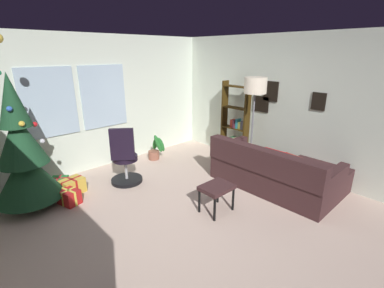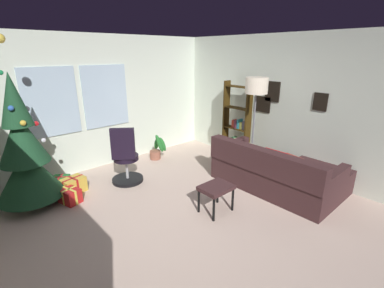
{
  "view_description": "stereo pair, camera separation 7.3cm",
  "coord_description": "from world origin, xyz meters",
  "px_view_note": "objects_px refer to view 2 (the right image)",
  "views": [
    {
      "loc": [
        -2.26,
        -2.41,
        2.26
      ],
      "look_at": [
        0.44,
        0.48,
        0.91
      ],
      "focal_mm": 25.46,
      "sensor_mm": 36.0,
      "label": 1
    },
    {
      "loc": [
        -2.21,
        -2.46,
        2.26
      ],
      "look_at": [
        0.44,
        0.48,
        0.91
      ],
      "focal_mm": 25.46,
      "sensor_mm": 36.0,
      "label": 2
    }
  ],
  "objects_px": {
    "bookshelf": "(237,126)",
    "couch": "(284,173)",
    "gift_box_red": "(70,196)",
    "footstool": "(216,190)",
    "gift_box_green": "(61,182)",
    "holiday_tree": "(25,155)",
    "office_chair": "(126,161)",
    "floor_lamp": "(256,92)",
    "potted_plant": "(157,149)",
    "gift_box_gold": "(74,185)"
  },
  "relations": [
    {
      "from": "bookshelf",
      "to": "couch",
      "type": "bearing_deg",
      "value": -108.13
    },
    {
      "from": "couch",
      "to": "gift_box_red",
      "type": "distance_m",
      "value": 3.53
    },
    {
      "from": "footstool",
      "to": "gift_box_green",
      "type": "xyz_separation_m",
      "value": [
        -1.47,
        2.31,
        -0.26
      ]
    },
    {
      "from": "holiday_tree",
      "to": "office_chair",
      "type": "xyz_separation_m",
      "value": [
        1.45,
        -0.29,
        -0.42
      ]
    },
    {
      "from": "gift_box_green",
      "to": "floor_lamp",
      "type": "relative_size",
      "value": 0.2
    },
    {
      "from": "holiday_tree",
      "to": "potted_plant",
      "type": "bearing_deg",
      "value": 6.32
    },
    {
      "from": "couch",
      "to": "gift_box_gold",
      "type": "xyz_separation_m",
      "value": [
        -2.76,
        2.28,
        -0.15
      ]
    },
    {
      "from": "couch",
      "to": "office_chair",
      "type": "relative_size",
      "value": 1.95
    },
    {
      "from": "couch",
      "to": "gift_box_green",
      "type": "xyz_separation_m",
      "value": [
        -2.87,
        2.59,
        -0.18
      ]
    },
    {
      "from": "gift_box_gold",
      "to": "bookshelf",
      "type": "xyz_separation_m",
      "value": [
        3.23,
        -0.82,
        0.62
      ]
    },
    {
      "from": "couch",
      "to": "gift_box_green",
      "type": "distance_m",
      "value": 3.87
    },
    {
      "from": "footstool",
      "to": "holiday_tree",
      "type": "distance_m",
      "value": 2.84
    },
    {
      "from": "office_chair",
      "to": "floor_lamp",
      "type": "xyz_separation_m",
      "value": [
        1.94,
        -1.29,
        1.18
      ]
    },
    {
      "from": "couch",
      "to": "gift_box_gold",
      "type": "relative_size",
      "value": 5.12
    },
    {
      "from": "couch",
      "to": "footstool",
      "type": "distance_m",
      "value": 1.43
    },
    {
      "from": "gift_box_red",
      "to": "potted_plant",
      "type": "height_order",
      "value": "potted_plant"
    },
    {
      "from": "office_chair",
      "to": "holiday_tree",
      "type": "bearing_deg",
      "value": 168.81
    },
    {
      "from": "gift_box_red",
      "to": "bookshelf",
      "type": "relative_size",
      "value": 0.22
    },
    {
      "from": "couch",
      "to": "potted_plant",
      "type": "distance_m",
      "value": 2.7
    },
    {
      "from": "footstool",
      "to": "bookshelf",
      "type": "xyz_separation_m",
      "value": [
        1.88,
        1.17,
        0.39
      ]
    },
    {
      "from": "floor_lamp",
      "to": "potted_plant",
      "type": "bearing_deg",
      "value": 114.97
    },
    {
      "from": "couch",
      "to": "footstool",
      "type": "relative_size",
      "value": 4.42
    },
    {
      "from": "bookshelf",
      "to": "potted_plant",
      "type": "xyz_separation_m",
      "value": [
        -1.31,
        1.11,
        -0.52
      ]
    },
    {
      "from": "gift_box_gold",
      "to": "floor_lamp",
      "type": "bearing_deg",
      "value": -29.37
    },
    {
      "from": "gift_box_green",
      "to": "gift_box_gold",
      "type": "height_order",
      "value": "gift_box_gold"
    },
    {
      "from": "gift_box_green",
      "to": "potted_plant",
      "type": "height_order",
      "value": "potted_plant"
    },
    {
      "from": "gift_box_red",
      "to": "footstool",
      "type": "bearing_deg",
      "value": -48.32
    },
    {
      "from": "holiday_tree",
      "to": "gift_box_red",
      "type": "relative_size",
      "value": 6.8
    },
    {
      "from": "potted_plant",
      "to": "footstool",
      "type": "bearing_deg",
      "value": -103.91
    },
    {
      "from": "gift_box_gold",
      "to": "office_chair",
      "type": "relative_size",
      "value": 0.38
    },
    {
      "from": "couch",
      "to": "holiday_tree",
      "type": "height_order",
      "value": "holiday_tree"
    },
    {
      "from": "holiday_tree",
      "to": "office_chair",
      "type": "distance_m",
      "value": 1.53
    },
    {
      "from": "office_chair",
      "to": "couch",
      "type": "bearing_deg",
      "value": -46.25
    },
    {
      "from": "gift_box_red",
      "to": "gift_box_green",
      "type": "xyz_separation_m",
      "value": [
        0.05,
        0.61,
        -0.01
      ]
    },
    {
      "from": "footstool",
      "to": "office_chair",
      "type": "relative_size",
      "value": 0.44
    },
    {
      "from": "gift_box_green",
      "to": "floor_lamp",
      "type": "xyz_separation_m",
      "value": [
        2.89,
        -1.88,
        1.49
      ]
    },
    {
      "from": "bookshelf",
      "to": "floor_lamp",
      "type": "distance_m",
      "value": 1.21
    },
    {
      "from": "footstool",
      "to": "gift_box_green",
      "type": "bearing_deg",
      "value": 122.38
    },
    {
      "from": "office_chair",
      "to": "floor_lamp",
      "type": "relative_size",
      "value": 0.57
    },
    {
      "from": "floor_lamp",
      "to": "gift_box_gold",
      "type": "bearing_deg",
      "value": 150.63
    },
    {
      "from": "couch",
      "to": "footstool",
      "type": "xyz_separation_m",
      "value": [
        -1.4,
        0.28,
        0.07
      ]
    },
    {
      "from": "footstool",
      "to": "floor_lamp",
      "type": "distance_m",
      "value": 1.94
    },
    {
      "from": "holiday_tree",
      "to": "bookshelf",
      "type": "bearing_deg",
      "value": -12.23
    },
    {
      "from": "bookshelf",
      "to": "floor_lamp",
      "type": "bearing_deg",
      "value": -121.19
    },
    {
      "from": "office_chair",
      "to": "bookshelf",
      "type": "bearing_deg",
      "value": -12.86
    },
    {
      "from": "gift_box_red",
      "to": "holiday_tree",
      "type": "bearing_deg",
      "value": 145.62
    },
    {
      "from": "office_chair",
      "to": "bookshelf",
      "type": "height_order",
      "value": "bookshelf"
    },
    {
      "from": "gift_box_gold",
      "to": "office_chair",
      "type": "xyz_separation_m",
      "value": [
        0.85,
        -0.28,
        0.28
      ]
    },
    {
      "from": "gift_box_red",
      "to": "office_chair",
      "type": "xyz_separation_m",
      "value": [
        1.01,
        0.01,
        0.3
      ]
    },
    {
      "from": "potted_plant",
      "to": "office_chair",
      "type": "bearing_deg",
      "value": -152.22
    }
  ]
}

